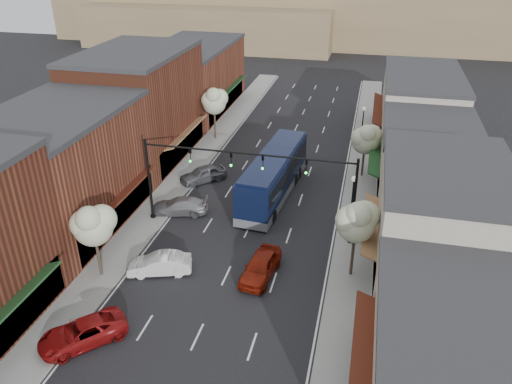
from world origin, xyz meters
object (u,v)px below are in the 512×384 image
Objects in this scene: tree_left_far at (214,100)px; parked_car_b at (160,264)px; tree_left_near at (93,224)px; parked_car_d at (203,174)px; signal_mast_left at (177,171)px; signal_mast_right at (322,186)px; coach_bus at (274,175)px; parked_car_a at (83,333)px; lamp_post_near at (353,193)px; lamp_post_far at (363,120)px; tree_right_far at (366,138)px; red_hatchback at (261,266)px; parked_car_c at (179,206)px; tree_right_near at (357,220)px.

parked_car_b is at bearing -81.43° from tree_left_far.
tree_left_near is 16.09m from parked_car_d.
signal_mast_right is at bearing 0.00° from signal_mast_left.
coach_bus reaches higher than parked_car_a.
lamp_post_near is 0.90× the size of parked_car_a.
lamp_post_far is 0.90× the size of parked_car_a.
signal_mast_right is 1.67× the size of parked_car_a.
parked_car_d is (-11.82, 7.52, -3.86)m from signal_mast_right.
tree_right_far is 9.62m from coach_bus.
red_hatchback reaches higher than parked_car_a.
lamp_post_near is 14.24m from parked_car_c.
signal_mast_left is 8.48m from parked_car_d.
tree_left_far reaches higher than parked_car_d.
lamp_post_far is (2.18, 20.00, -1.62)m from signal_mast_right.
parked_car_b is 14.32m from parked_car_d.
tree_left_near is at bearing -159.19° from red_hatchback.
tree_left_near is at bearing -51.24° from parked_car_d.
coach_bus is 7.22m from parked_car_d.
signal_mast_right is 1.51× the size of tree_right_far.
parked_car_d is at bearing -138.29° from lamp_post_far.
lamp_post_far is at bearing 84.80° from red_hatchback.
tree_right_near is 13.68m from parked_car_b.
coach_bus is 3.03× the size of parked_car_b.
signal_mast_left is 4.20m from parked_car_c.
signal_mast_left is 18.39m from tree_right_far.
tree_left_near is at bearing -149.86° from signal_mast_right.
red_hatchback is (-5.51, -7.96, -2.21)m from lamp_post_near.
tree_right_near is at bearing 78.17° from parked_car_a.
tree_left_far is at bearing 170.74° from parked_car_b.
tree_right_far is at bearing 40.54° from signal_mast_left.
signal_mast_right is at bearing 93.72° from parked_car_a.
red_hatchback is at bearing 13.82° from tree_left_near.
tree_left_far is 1.41× the size of parked_car_b.
tree_right_near is 27.56m from tree_left_far.
tree_right_near reaches higher than coach_bus.
lamp_post_far reaches higher than parked_car_c.
parked_car_b is at bearing -114.80° from lamp_post_far.
lamp_post_far is (16.05, 28.06, -1.22)m from tree_left_near.
tree_left_near reaches higher than coach_bus.
tree_right_near is at bearing -16.19° from signal_mast_left.
tree_left_near reaches higher than lamp_post_near.
lamp_post_near is at bearing -43.89° from tree_left_far.
parked_car_c is (-11.82, 1.35, -3.94)m from signal_mast_right.
lamp_post_near is 1.00× the size of lamp_post_far.
lamp_post_far reaches higher than parked_car_b.
signal_mast_right is 1.00× the size of signal_mast_left.
tree_right_far is 1.10× the size of parked_car_a.
signal_mast_right is 3.69m from lamp_post_near.
parked_car_a is at bearing -119.41° from tree_right_far.
tree_right_near is 17.08m from tree_left_near.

